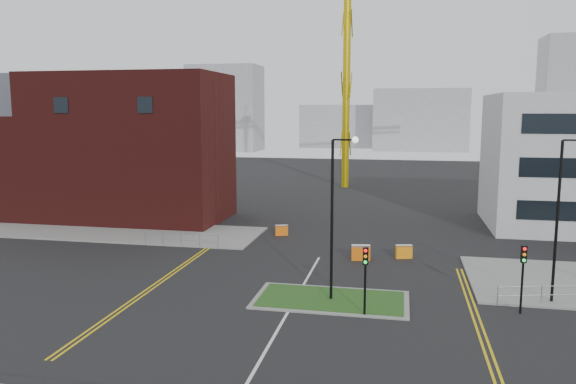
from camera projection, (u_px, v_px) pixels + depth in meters
name	position (u px, v px, depth m)	size (l,w,h in m)	color
ground	(261.00, 359.00, 24.07)	(200.00, 200.00, 0.00)	black
pavement_left	(103.00, 231.00, 49.35)	(28.00, 8.00, 0.12)	slate
island_kerb	(331.00, 300.00, 31.43)	(8.60, 4.60, 0.08)	slate
grass_island	(331.00, 299.00, 31.42)	(8.00, 4.00, 0.12)	#1B4617
brick_building	(103.00, 149.00, 54.77)	(24.20, 10.07, 14.24)	#471311
tower_crane	(393.00, 1.00, 74.00)	(52.41, 9.89, 35.78)	#BEA30B
streetlamp_island	(336.00, 206.00, 30.60)	(1.46, 0.36, 9.18)	black
streetlamp_right_near	(562.00, 207.00, 30.17)	(1.46, 0.36, 9.18)	black
traffic_light_island	(365.00, 268.00, 28.71)	(0.28, 0.33, 3.65)	black
traffic_light_right	(523.00, 266.00, 29.06)	(0.28, 0.33, 3.65)	black
railing_left	(181.00, 238.00, 43.59)	(6.05, 0.05, 1.10)	gray
centre_line	(272.00, 340.00, 26.01)	(0.15, 30.00, 0.01)	silver
yellow_left_a	(162.00, 278.00, 35.55)	(0.12, 24.00, 0.01)	gold
yellow_left_b	(167.00, 279.00, 35.49)	(0.12, 24.00, 0.01)	gold
yellow_right_a	(475.00, 324.00, 28.01)	(0.12, 20.00, 0.01)	gold
yellow_right_b	(481.00, 324.00, 27.95)	(0.12, 20.00, 0.01)	gold
skyline_a	(226.00, 108.00, 146.73)	(18.00, 12.00, 22.00)	gray
skyline_b	(420.00, 120.00, 146.96)	(24.00, 12.00, 16.00)	gray
skyline_c	(571.00, 96.00, 134.31)	(14.00, 12.00, 28.00)	gray
skyline_d	(354.00, 126.00, 160.51)	(30.00, 12.00, 12.00)	gray
barrier_left	(282.00, 230.00, 47.65)	(1.12, 0.71, 0.90)	orange
barrier_mid	(361.00, 252.00, 39.78)	(1.36, 0.62, 1.10)	orange
barrier_right	(404.00, 251.00, 40.32)	(1.22, 0.67, 0.98)	orange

